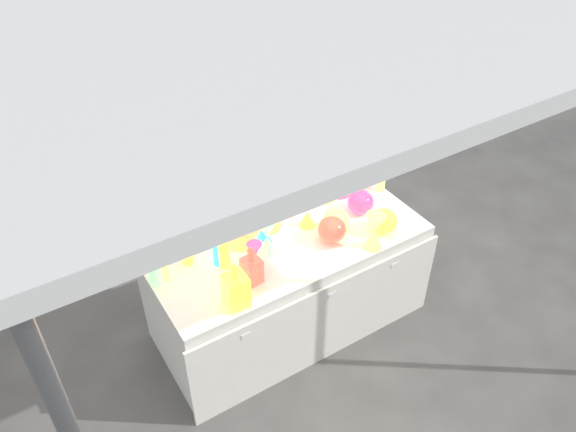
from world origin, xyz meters
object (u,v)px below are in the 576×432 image
bottle_0 (186,245)px  decanter_0 (236,285)px  globe_0 (383,222)px  lampshade_0 (239,225)px  display_table (289,283)px  cardboard_box_closed (152,191)px

bottle_0 → decanter_0: bearing=-78.9°
bottle_0 → globe_0: 1.27m
lampshade_0 → globe_0: bearing=-33.8°
display_table → lampshade_0: lampshade_0 is taller
cardboard_box_closed → decanter_0: (-0.23, -2.11, 0.72)m
cardboard_box_closed → bottle_0: (-0.32, -1.64, 0.72)m
cardboard_box_closed → globe_0: 2.32m
display_table → bottle_0: bottle_0 is taller
bottle_0 → globe_0: (1.20, -0.40, -0.07)m
decanter_0 → globe_0: decanter_0 is taller
bottle_0 → globe_0: size_ratio=1.55×
cardboard_box_closed → lampshade_0: 1.78m
decanter_0 → lampshade_0: bearing=61.8°
bottle_0 → lampshade_0: size_ratio=1.06×
cardboard_box_closed → decanter_0: bearing=-106.5°
decanter_0 → lampshade_0: (0.28, 0.47, -0.02)m
decanter_0 → cardboard_box_closed: bearing=85.9°
display_table → lampshade_0: (-0.26, 0.17, 0.51)m
decanter_0 → globe_0: (1.11, 0.07, -0.08)m
cardboard_box_closed → globe_0: (0.88, -2.04, 0.65)m
decanter_0 → bottle_0: bearing=103.2°
bottle_0 → decanter_0: size_ratio=0.94×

